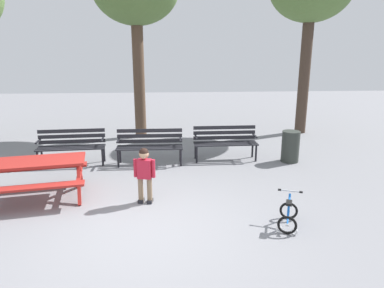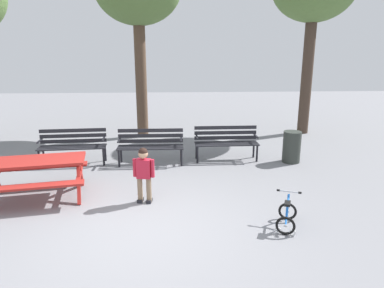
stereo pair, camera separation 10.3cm
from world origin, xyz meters
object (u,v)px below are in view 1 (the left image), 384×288
Objects in this scene: park_bench_far_left at (72,144)px; child_standing at (144,171)px; park_bench_right at (225,140)px; kids_bicycle at (288,215)px; trash_bin at (290,146)px; picnic_table at (35,169)px; park_bench_left at (150,144)px.

child_standing is at bearing -51.23° from park_bench_far_left.
kids_bicycle is at bearing -82.93° from park_bench_right.
park_bench_right is at bearing 169.28° from trash_bin.
child_standing is at bearing 155.31° from kids_bicycle.
park_bench_far_left is 3.07m from child_standing.
park_bench_far_left is 2.08× the size of trash_bin.
park_bench_right is 3.64m from kids_bicycle.
park_bench_far_left reaches higher than trash_bin.
park_bench_far_left is at bearing -178.02° from park_bench_right.
park_bench_right is 2.05× the size of trash_bin.
park_bench_right is (3.93, 2.24, -0.08)m from picnic_table.
picnic_table is at bearing -93.29° from park_bench_far_left.
picnic_table is 2.86m from park_bench_left.
park_bench_far_left is 5.41m from trash_bin.
child_standing reaches higher than park_bench_right.
park_bench_left and park_bench_right have the same top height.
park_bench_right is 2.55× the size of kids_bicycle.
park_bench_right is (1.90, 0.23, 0.00)m from park_bench_left.
picnic_table is 4.52m from park_bench_right.
trash_bin is at bearing -10.72° from park_bench_right.
trash_bin is at bearing -1.26° from park_bench_left.
park_bench_left is 2.54× the size of kids_bicycle.
park_bench_far_left reaches higher than picnic_table.
kids_bicycle is (2.33, -1.07, -0.42)m from child_standing.
park_bench_left reaches higher than trash_bin.
park_bench_far_left is at bearing 86.71° from picnic_table.
park_bench_left is 2.04× the size of trash_bin.
child_standing reaches higher than picnic_table.
park_bench_far_left is at bearing 140.81° from kids_bicycle.
kids_bicycle is (4.25, -3.47, -0.31)m from park_bench_far_left.
park_bench_left is 4.12m from kids_bicycle.
child_standing is at bearing -126.66° from park_bench_right.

